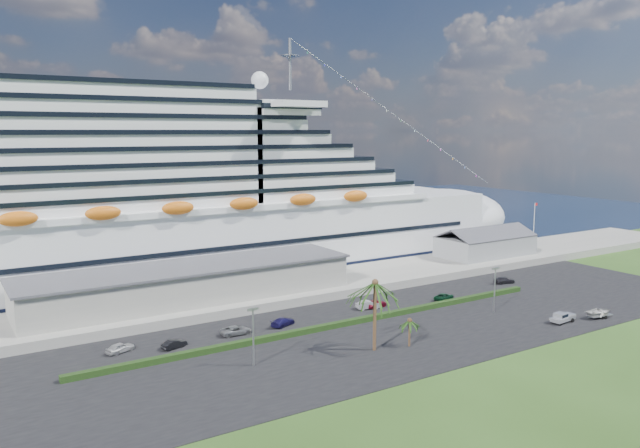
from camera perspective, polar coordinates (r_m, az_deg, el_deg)
ground at (r=98.54m, az=11.14°, el=-10.91°), size 420.00×420.00×0.00m
asphalt_lot at (r=106.31m, az=7.02°, el=-9.32°), size 140.00×38.00×0.12m
wharf at (r=128.89m, az=-1.20°, el=-5.68°), size 240.00×20.00×1.80m
water at (r=209.83m, az=-14.02°, el=-0.65°), size 420.00×160.00×0.02m
cruise_ship at (r=138.78m, az=-14.07°, el=1.72°), size 191.00×38.00×54.00m
terminal_building at (r=117.34m, az=-11.76°, el=-5.21°), size 61.00×15.00×6.30m
port_shed at (r=160.69m, az=14.88°, el=-1.85°), size 24.00×12.31×7.37m
flagpole at (r=173.63m, az=18.99°, el=0.03°), size 1.08×0.16×12.00m
hedge at (r=105.38m, az=1.86°, el=-9.12°), size 88.00×1.10×0.90m
lamp_post_left at (r=87.73m, az=-6.13°, el=-9.56°), size 1.60×0.35×8.27m
lamp_post_right at (r=116.23m, az=15.70°, el=-5.32°), size 1.60×0.35×8.27m
palm_tall at (r=92.51m, az=5.06°, el=-6.10°), size 8.82×8.82×11.13m
palm_short at (r=96.26m, az=8.20°, el=-9.00°), size 3.53×3.53×4.56m
parked_car_0 at (r=98.18m, az=-17.80°, el=-10.71°), size 4.64×3.13×1.47m
parked_car_1 at (r=97.88m, az=-13.19°, el=-10.63°), size 4.18×2.44×1.30m
parked_car_2 at (r=102.23m, az=-7.68°, el=-9.62°), size 5.10×2.54×1.39m
parked_car_3 at (r=105.88m, az=-3.43°, el=-8.91°), size 5.17×3.61×1.39m
parked_car_4 at (r=116.62m, az=5.10°, el=-7.24°), size 4.72×2.29×1.55m
parked_car_5 at (r=115.64m, az=4.45°, el=-7.37°), size 4.92×2.61×1.54m
parked_car_6 at (r=123.56m, az=11.28°, el=-6.53°), size 5.06×3.26×1.30m
parked_car_7 at (r=139.70m, az=16.49°, el=-4.95°), size 5.06×2.91×1.38m
pickup_truck at (r=115.02m, az=21.30°, el=-7.93°), size 5.10×2.22×1.75m
boat_trailer at (r=120.06m, az=24.21°, el=-7.35°), size 5.97×4.31×1.66m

